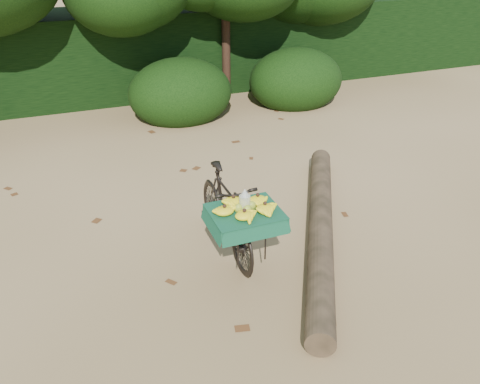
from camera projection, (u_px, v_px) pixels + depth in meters
name	position (u px, v px, depth m)	size (l,w,h in m)	color
ground	(155.00, 248.00, 6.12)	(80.00, 80.00, 0.00)	tan
vendor_bicycle	(226.00, 212.00, 5.85)	(0.73, 1.75, 1.02)	black
fallen_log	(321.00, 225.00, 6.30)	(0.29, 0.29, 4.06)	brown
hedge_backdrop	(87.00, 56.00, 10.87)	(26.00, 1.80, 1.80)	black
tree_row	(48.00, 10.00, 9.48)	(14.50, 2.00, 4.00)	black
bush_clumps	(129.00, 101.00, 9.60)	(8.80, 1.70, 0.90)	black
leaf_litter	(144.00, 221.00, 6.65)	(7.00, 7.30, 0.01)	#553016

